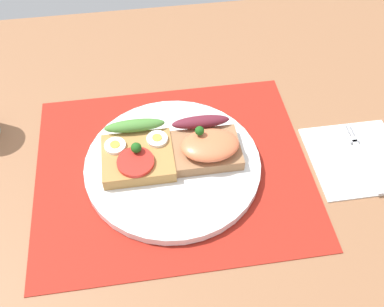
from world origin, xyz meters
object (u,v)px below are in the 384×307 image
object	(u,v)px
sandwich_salmon	(206,144)
napkin	(357,158)
sandwich_egg_tomato	(137,153)
fork	(361,154)
plate	(173,165)

from	to	relation	value
sandwich_salmon	napkin	distance (cm)	24.11
napkin	sandwich_egg_tomato	bearing A→B (deg)	173.90
napkin	fork	distance (cm)	0.83
plate	fork	bearing A→B (deg)	-4.06
plate	fork	distance (cm)	29.71
plate	napkin	world-z (taller)	plate
sandwich_egg_tomato	fork	bearing A→B (deg)	-5.67
sandwich_salmon	napkin	bearing A→B (deg)	-8.24
plate	sandwich_egg_tomato	world-z (taller)	sandwich_egg_tomato
sandwich_salmon	fork	size ratio (longest dim) A/B	0.75
plate	fork	size ratio (longest dim) A/B	1.89
sandwich_egg_tomato	fork	distance (cm)	35.03
plate	napkin	distance (cm)	29.07
sandwich_salmon	napkin	size ratio (longest dim) A/B	0.73
plate	napkin	size ratio (longest dim) A/B	1.84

